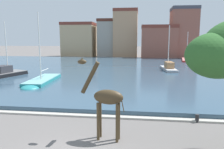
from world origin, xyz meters
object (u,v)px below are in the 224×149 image
at_px(sailboat_red, 186,60).
at_px(mooring_bollard, 197,118).
at_px(sailboat_grey, 168,69).
at_px(sailboat_black, 8,74).
at_px(sailboat_teal, 41,83).
at_px(giraffe_statue, 106,98).

height_order(sailboat_red, mooring_bollard, sailboat_red).
xyz_separation_m(sailboat_grey, sailboat_black, (-21.46, -8.24, 0.03)).
bearing_deg(sailboat_black, sailboat_grey, 21.00).
bearing_deg(mooring_bollard, sailboat_grey, 87.94).
xyz_separation_m(sailboat_teal, sailboat_black, (-6.34, 4.03, 0.19)).
xyz_separation_m(sailboat_black, mooring_bollard, (20.70, -12.87, -0.36)).
bearing_deg(sailboat_grey, mooring_bollard, -92.06).
xyz_separation_m(sailboat_teal, sailboat_grey, (15.13, 12.27, 0.16)).
height_order(giraffe_statue, sailboat_red, sailboat_red).
bearing_deg(giraffe_statue, mooring_bollard, 29.97).
height_order(giraffe_statue, sailboat_teal, sailboat_teal).
bearing_deg(sailboat_red, mooring_bollard, -100.36).
bearing_deg(mooring_bollard, giraffe_statue, -150.03).
distance_m(sailboat_teal, sailboat_red, 35.84).
bearing_deg(mooring_bollard, sailboat_red, 79.64).
xyz_separation_m(sailboat_black, sailboat_red, (27.60, 24.82, -0.22)).
bearing_deg(sailboat_black, sailboat_red, 41.97).
height_order(giraffe_statue, mooring_bollard, giraffe_statue).
distance_m(giraffe_statue, sailboat_red, 42.56).
distance_m(sailboat_grey, sailboat_red, 17.68).
height_order(sailboat_teal, sailboat_black, sailboat_teal).
relative_size(sailboat_grey, sailboat_black, 0.98).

